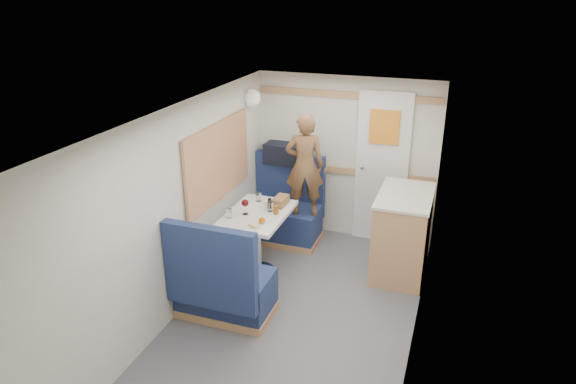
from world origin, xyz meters
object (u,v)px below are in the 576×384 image
at_px(person, 305,166).
at_px(cheese_block, 254,226).
at_px(bench_near, 223,289).
at_px(tumbler_mid, 259,197).
at_px(tumbler_left, 229,213).
at_px(galley_counter, 402,233).
at_px(dome_light, 252,98).
at_px(duffel_bag, 286,154).
at_px(orange_fruit, 262,220).
at_px(tray, 250,224).
at_px(bench_far, 285,216).
at_px(salt_grinder, 266,205).
at_px(beer_glass, 276,210).
at_px(bread_loaf, 281,201).
at_px(dinette_table, 257,226).
at_px(tumbler_right, 270,206).
at_px(pepper_grinder, 270,203).
at_px(wine_glass, 245,204).

distance_m(person, cheese_block, 1.13).
relative_size(bench_near, cheese_block, 10.73).
bearing_deg(tumbler_mid, tumbler_left, -102.97).
bearing_deg(galley_counter, bench_near, -136.06).
distance_m(dome_light, tumbler_left, 1.45).
xyz_separation_m(bench_near, duffel_bag, (-0.07, 1.98, 0.73)).
xyz_separation_m(galley_counter, tumbler_mid, (-1.57, -0.25, 0.31)).
relative_size(duffel_bag, orange_fruit, 8.05).
height_order(dome_light, tray, dome_light).
height_order(bench_far, salt_grinder, bench_far).
relative_size(beer_glass, bread_loaf, 0.40).
distance_m(duffel_bag, salt_grinder, 1.05).
distance_m(cheese_block, salt_grinder, 0.49).
relative_size(dinette_table, cheese_block, 9.40).
bearing_deg(tumbler_right, dinette_table, -141.26).
distance_m(cheese_block, bread_loaf, 0.64).
distance_m(orange_fruit, tumbler_left, 0.39).
bearing_deg(cheese_block, tumbler_mid, 108.39).
distance_m(orange_fruit, tumbler_right, 0.35).
bearing_deg(dinette_table, duffel_bag, 93.57).
height_order(bench_near, beer_glass, bench_near).
bearing_deg(bench_far, dome_light, -177.88).
height_order(bench_far, beer_glass, bench_far).
bearing_deg(tumbler_right, bench_far, 98.46).
relative_size(dinette_table, bench_far, 0.88).
height_order(orange_fruit, salt_grinder, salt_grinder).
bearing_deg(galley_counter, tumbler_right, -161.31).
relative_size(tray, beer_glass, 3.97).
height_order(bench_far, galley_counter, bench_far).
relative_size(beer_glass, pepper_grinder, 0.90).
relative_size(galley_counter, tumbler_mid, 8.80).
bearing_deg(beer_glass, wine_glass, -159.81).
height_order(tumbler_right, pepper_grinder, tumbler_right).
bearing_deg(dinette_table, pepper_grinder, 68.66).
distance_m(dinette_table, orange_fruit, 0.36).
bearing_deg(person, bench_near, 62.03).
bearing_deg(wine_glass, beer_glass, 20.19).
bearing_deg(bread_loaf, person, 72.62).
distance_m(dome_light, duffel_bag, 0.84).
xyz_separation_m(dome_light, tray, (0.43, -1.15, -1.02)).
xyz_separation_m(dome_light, bread_loaf, (0.56, -0.58, -0.98)).
distance_m(tumbler_left, bread_loaf, 0.62).
height_order(orange_fruit, cheese_block, orange_fruit).
height_order(dinette_table, tumbler_right, tumbler_right).
height_order(dinette_table, wine_glass, wine_glass).
height_order(tray, pepper_grinder, pepper_grinder).
bearing_deg(tumbler_right, bread_loaf, 74.34).
bearing_deg(person, tray, 58.59).
bearing_deg(wine_glass, duffel_bag, 88.46).
height_order(galley_counter, beer_glass, galley_counter).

